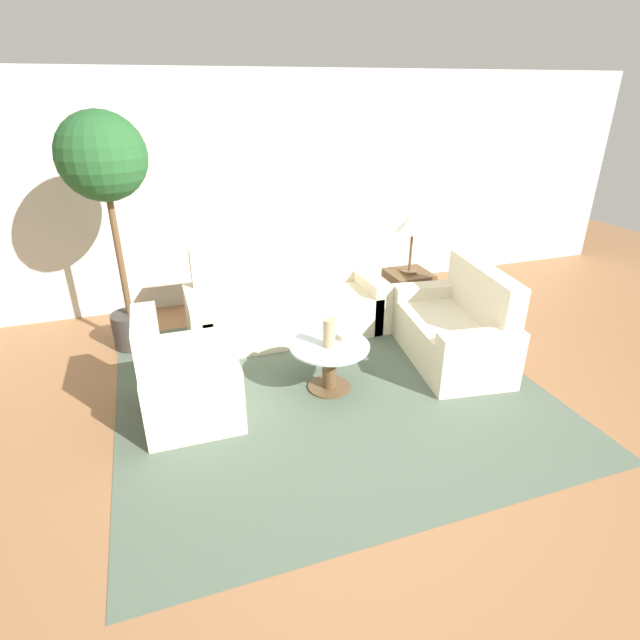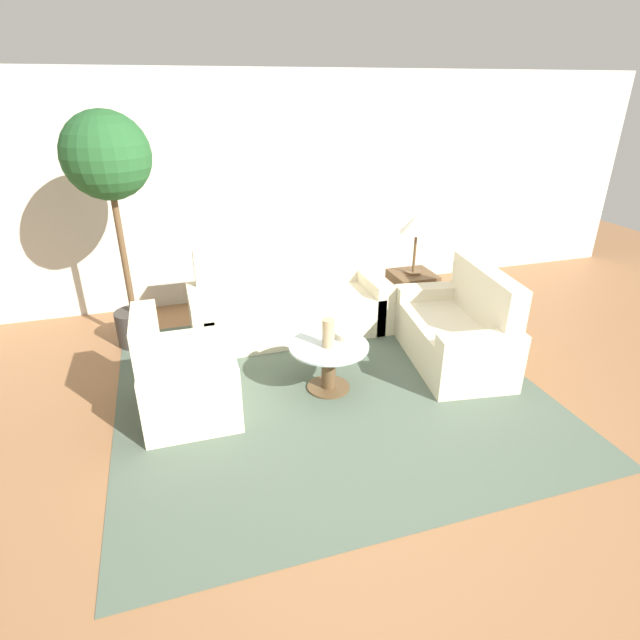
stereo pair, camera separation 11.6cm
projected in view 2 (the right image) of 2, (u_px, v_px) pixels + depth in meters
ground_plane at (366, 432)px, 3.83m from camera, size 14.00×14.00×0.00m
wall_back at (274, 190)px, 5.89m from camera, size 10.00×0.06×2.60m
rug at (328, 388)px, 4.39m from camera, size 3.55×3.31×0.01m
sofa_main at (289, 305)px, 5.33m from camera, size 2.06×0.78×0.93m
armchair at (181, 382)px, 3.94m from camera, size 0.73×0.82×0.89m
loveseat at (460, 332)px, 4.73m from camera, size 0.93×1.44×0.91m
coffee_table at (329, 361)px, 4.27m from camera, size 0.68×0.68×0.43m
side_table at (411, 295)px, 5.65m from camera, size 0.46×0.46×0.53m
table_lamp at (417, 225)px, 5.31m from camera, size 0.37×0.37×0.66m
potted_plant at (110, 176)px, 4.46m from camera, size 0.77×0.77×2.24m
vase at (328, 333)px, 4.14m from camera, size 0.10×0.10×0.25m
bowl at (346, 335)px, 4.32m from camera, size 0.20×0.20×0.06m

